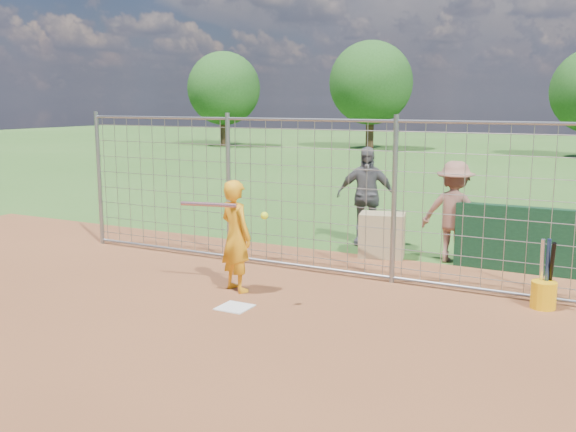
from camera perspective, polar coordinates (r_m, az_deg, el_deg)
The scene contains 11 objects.
ground at distance 9.06m, azimuth -4.07°, elevation -7.82°, with size 100.00×100.00×0.00m, color #2D591E.
infield_dirt at distance 6.87m, azimuth -17.77°, elevation -14.31°, with size 18.00×18.00×0.00m, color brown.
home_plate at distance 8.90m, azimuth -4.76°, elevation -8.10°, with size 0.43×0.43×0.02m, color silver.
dugout_wall at distance 11.20m, azimuth 21.19°, elevation -2.08°, with size 2.60×0.20×1.10m, color #11381E.
batter at distance 9.49m, azimuth -4.66°, elevation -1.78°, with size 0.61×0.40×1.67m, color orange.
bystander_b at distance 12.63m, azimuth 6.92°, elevation 1.78°, with size 1.13×0.47×1.93m, color #58585D.
bystander_c at distance 11.52m, azimuth 14.56°, elevation 0.33°, with size 1.15×0.66×1.78m, color #8B5B4C.
equipment_bin at distance 11.75m, azimuth 8.36°, elevation -1.69°, with size 0.80×0.55×0.80m, color tan.
equipment_in_play at distance 9.20m, azimuth -5.92°, elevation 0.80°, with size 1.53×0.39×0.13m.
bucket_with_bats at distance 9.46m, azimuth 21.80°, elevation -6.21°, with size 0.34×0.40×0.98m.
backstop_fence at distance 10.48m, azimuth 1.60°, elevation 1.75°, with size 9.08×0.08×2.60m.
Camera 1 is at (4.56, -7.31, 2.80)m, focal length 40.00 mm.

